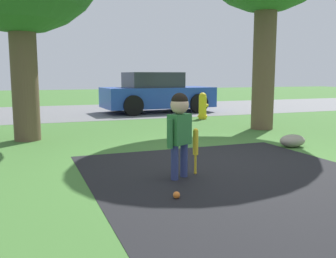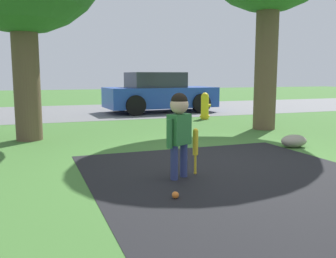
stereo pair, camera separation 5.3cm
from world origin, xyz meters
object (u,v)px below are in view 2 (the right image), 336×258
Objects in this scene: baseball_bat at (195,145)px; parked_car at (159,94)px; sports_ball at (175,195)px; child at (179,123)px; fire_hydrant at (205,106)px.

parked_car is at bearing 74.23° from baseball_bat.
sports_ball is 9.41m from parked_car.
baseball_bat is 8.07× the size of sports_ball.
sports_ball is at bearing -143.43° from child.
baseball_bat is (0.27, 0.11, -0.30)m from child.
fire_hydrant is at bearing 62.94° from baseball_bat.
child reaches higher than fire_hydrant.
child is at bearing 65.19° from sports_ball.
fire_hydrant is at bearing 61.66° from sports_ball.
fire_hydrant is at bearing -79.20° from parked_car.
child is 0.28× the size of parked_car.
sports_ball is at bearing -126.23° from baseball_bat.
sports_ball is 0.02× the size of parked_car.
sports_ball is at bearing -118.34° from fire_hydrant.
baseball_bat is 0.16× the size of parked_car.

